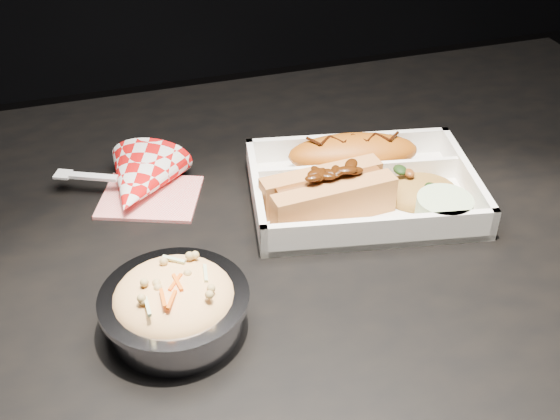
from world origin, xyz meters
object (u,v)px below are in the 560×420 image
object	(u,v)px
foil_coleslaw_cup	(175,304)
hotdog	(328,191)
napkin_fork	(139,183)
fried_pastry	(353,153)
dining_table	(286,304)
food_tray	(362,192)

from	to	relation	value
foil_coleslaw_cup	hotdog	bearing A→B (deg)	32.45
napkin_fork	fried_pastry	bearing A→B (deg)	18.33
hotdog	foil_coleslaw_cup	xyz separation A→B (m)	(-0.19, -0.12, -0.00)
dining_table	fried_pastry	world-z (taller)	fried_pastry
foil_coleslaw_cup	napkin_fork	xyz separation A→B (m)	(-0.00, 0.22, -0.01)
foil_coleslaw_cup	napkin_fork	size ratio (longest dim) A/B	0.78
hotdog	dining_table	bearing A→B (deg)	-156.08
food_tray	napkin_fork	xyz separation A→B (m)	(-0.24, 0.08, 0.01)
dining_table	foil_coleslaw_cup	size ratio (longest dim) A/B	8.96
fried_pastry	hotdog	world-z (taller)	hotdog
food_tray	foil_coleslaw_cup	distance (m)	0.28
food_tray	fried_pastry	xyz separation A→B (m)	(0.01, 0.05, 0.02)
fried_pastry	foil_coleslaw_cup	world-z (taller)	foil_coleslaw_cup
dining_table	hotdog	bearing A→B (deg)	28.37
food_tray	napkin_fork	distance (m)	0.26
fried_pastry	hotdog	size ratio (longest dim) A/B	1.09
hotdog	napkin_fork	distance (m)	0.22
fried_pastry	napkin_fork	distance (m)	0.25
food_tray	napkin_fork	world-z (taller)	napkin_fork
dining_table	foil_coleslaw_cup	xyz separation A→B (m)	(-0.13, -0.09, 0.12)
dining_table	hotdog	distance (m)	0.14
hotdog	foil_coleslaw_cup	size ratio (longest dim) A/B	1.07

